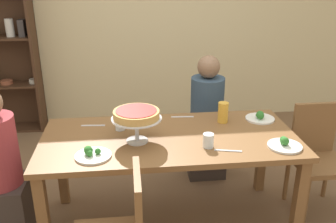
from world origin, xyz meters
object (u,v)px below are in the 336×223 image
at_px(dining_table, 170,147).
at_px(diner_far_right, 206,125).
at_px(beer_glass_amber_tall, 223,112).
at_px(water_glass_clear_far, 208,141).
at_px(cutlery_fork_far, 182,117).
at_px(cutlery_knife_near, 93,125).
at_px(chair_head_east, 317,153).
at_px(water_glass_clear_near, 120,122).
at_px(salad_plate_far_diner, 260,117).
at_px(salad_plate_spare, 285,144).
at_px(diner_head_west, 1,178).
at_px(deep_dish_pizza_stand, 136,116).
at_px(salad_plate_near_diner, 92,154).
at_px(cutlery_fork_near, 228,151).

bearing_deg(dining_table, diner_far_right, 59.00).
xyz_separation_m(diner_far_right, beer_glass_amber_tall, (0.01, -0.50, 0.33)).
bearing_deg(water_glass_clear_far, cutlery_fork_far, 99.86).
distance_m(diner_far_right, cutlery_knife_near, 1.11).
bearing_deg(diner_far_right, chair_head_east, 50.80).
height_order(diner_far_right, beer_glass_amber_tall, diner_far_right).
bearing_deg(diner_far_right, water_glass_clear_near, -54.46).
relative_size(cutlery_knife_near, cutlery_fork_far, 1.00).
xyz_separation_m(chair_head_east, salad_plate_far_diner, (-0.45, 0.14, 0.27)).
height_order(dining_table, salad_plate_far_diner, salad_plate_far_diner).
xyz_separation_m(water_glass_clear_far, cutlery_fork_far, (-0.09, 0.54, -0.05)).
bearing_deg(water_glass_clear_far, salad_plate_far_diner, 39.45).
relative_size(diner_far_right, beer_glass_amber_tall, 7.24).
xyz_separation_m(chair_head_east, salad_plate_spare, (-0.45, -0.33, 0.27)).
bearing_deg(chair_head_east, salad_plate_spare, 36.87).
height_order(diner_head_west, cutlery_fork_far, diner_head_west).
xyz_separation_m(diner_far_right, salad_plate_spare, (0.32, -0.96, 0.27)).
bearing_deg(water_glass_clear_far, cutlery_knife_near, 150.80).
relative_size(deep_dish_pizza_stand, beer_glass_amber_tall, 2.16).
relative_size(dining_table, diner_far_right, 1.58).
height_order(chair_head_east, water_glass_clear_far, chair_head_east).
xyz_separation_m(cutlery_knife_near, cutlery_fork_far, (0.70, 0.09, 0.00)).
xyz_separation_m(water_glass_clear_near, cutlery_fork_far, (0.49, 0.19, -0.06)).
relative_size(diner_head_west, chair_head_east, 1.32).
distance_m(chair_head_east, salad_plate_near_diner, 1.77).
relative_size(deep_dish_pizza_stand, water_glass_clear_near, 2.87).
bearing_deg(salad_plate_far_diner, dining_table, -163.44).
bearing_deg(cutlery_knife_near, chair_head_east, 179.93).
relative_size(salad_plate_near_diner, salad_plate_spare, 1.02).
bearing_deg(water_glass_clear_far, dining_table, 140.52).
distance_m(dining_table, diner_far_right, 0.84).
height_order(dining_table, beer_glass_amber_tall, beer_glass_amber_tall).
bearing_deg(diner_head_west, diner_far_right, 24.30).
bearing_deg(dining_table, salad_plate_spare, -18.53).
bearing_deg(beer_glass_amber_tall, chair_head_east, -9.47).
height_order(salad_plate_spare, cutlery_knife_near, salad_plate_spare).
height_order(dining_table, deep_dish_pizza_stand, deep_dish_pizza_stand).
bearing_deg(chair_head_east, beer_glass_amber_tall, -9.47).
bearing_deg(beer_glass_amber_tall, salad_plate_far_diner, 2.09).
distance_m(salad_plate_spare, water_glass_clear_near, 1.17).
bearing_deg(water_glass_clear_far, cutlery_fork_near, -31.59).
bearing_deg(chair_head_east, cutlery_fork_far, -13.78).
height_order(deep_dish_pizza_stand, beer_glass_amber_tall, deep_dish_pizza_stand).
height_order(chair_head_east, cutlery_fork_far, chair_head_east).
bearing_deg(diner_far_right, diner_head_west, -65.70).
height_order(salad_plate_near_diner, cutlery_fork_far, salad_plate_near_diner).
distance_m(dining_table, salad_plate_near_diner, 0.59).
bearing_deg(water_glass_clear_near, diner_far_right, 35.54).
relative_size(beer_glass_amber_tall, water_glass_clear_near, 1.33).
distance_m(water_glass_clear_far, cutlery_knife_near, 0.91).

